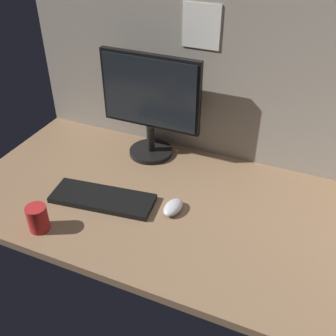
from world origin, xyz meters
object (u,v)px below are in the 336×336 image
object	(u,v)px
mouse	(173,207)
mug_red_plastic	(38,218)
monitor	(150,102)
keyboard	(103,198)

from	to	relation	value
mouse	mug_red_plastic	distance (cm)	44.91
monitor	keyboard	distance (cm)	42.24
keyboard	mouse	distance (cm)	25.80
mouse	mug_red_plastic	xyz separation A→B (cm)	(-37.01, -25.27, 2.82)
mouse	mug_red_plastic	bearing A→B (deg)	-139.91
mug_red_plastic	keyboard	bearing A→B (deg)	60.41
keyboard	mug_red_plastic	xyz separation A→B (cm)	(-11.66, -20.54, 3.52)
keyboard	mug_red_plastic	bearing A→B (deg)	-127.03
keyboard	mouse	bearing A→B (deg)	3.14
mouse	mug_red_plastic	world-z (taller)	mug_red_plastic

